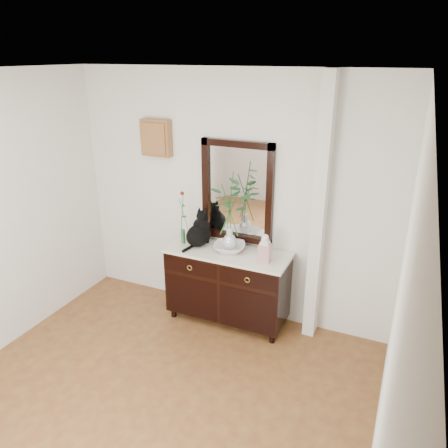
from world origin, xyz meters
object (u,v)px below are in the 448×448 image
at_px(cat, 198,229).
at_px(ginger_jar, 265,248).
at_px(lotus_bowl, 230,247).
at_px(sideboard, 228,283).

relative_size(cat, ginger_jar, 1.26).
bearing_deg(cat, lotus_bowl, 8.91).
height_order(sideboard, ginger_jar, ginger_jar).
distance_m(cat, ginger_jar, 0.80).
xyz_separation_m(cat, lotus_bowl, (0.37, -0.00, -0.15)).
bearing_deg(cat, sideboard, 6.01).
distance_m(sideboard, ginger_jar, 0.69).
height_order(cat, lotus_bowl, cat).
xyz_separation_m(lotus_bowl, ginger_jar, (0.42, -0.09, 0.11)).
bearing_deg(lotus_bowl, ginger_jar, -12.39).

